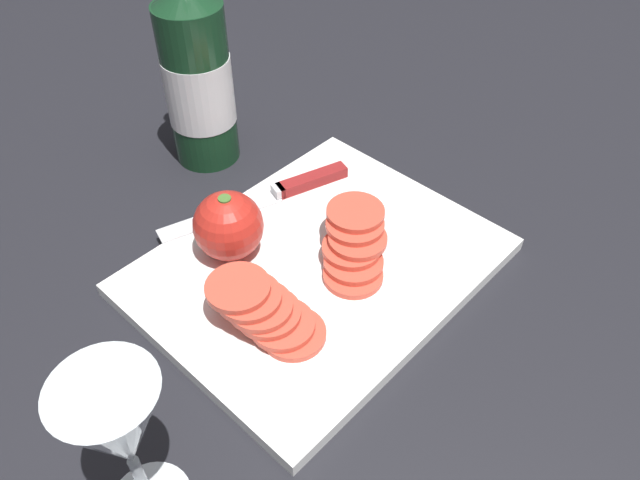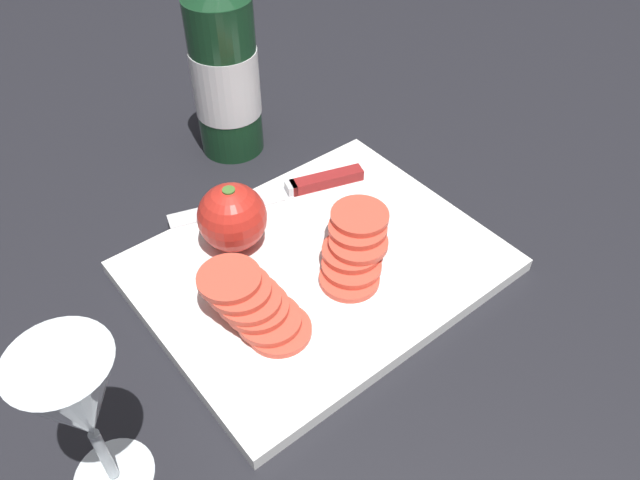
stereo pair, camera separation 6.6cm
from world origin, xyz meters
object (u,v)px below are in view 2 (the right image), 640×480
at_px(whole_tomato, 232,217).
at_px(tomato_slice_stack_near, 254,304).
at_px(wine_bottle, 225,70).
at_px(tomato_slice_stack_far, 355,247).
at_px(knife, 304,186).
at_px(wine_glass, 79,405).

relative_size(whole_tomato, tomato_slice_stack_near, 0.63).
height_order(wine_bottle, tomato_slice_stack_far, wine_bottle).
xyz_separation_m(knife, tomato_slice_stack_near, (0.16, 0.13, 0.02)).
height_order(knife, tomato_slice_stack_far, tomato_slice_stack_far).
bearing_deg(tomato_slice_stack_near, knife, -141.33).
relative_size(wine_glass, whole_tomato, 2.15).
relative_size(wine_glass, tomato_slice_stack_far, 1.50).
xyz_separation_m(knife, tomato_slice_stack_far, (0.03, 0.13, 0.02)).
xyz_separation_m(wine_bottle, whole_tomato, (0.11, 0.18, -0.06)).
bearing_deg(wine_glass, tomato_slice_stack_near, -163.38).
distance_m(wine_bottle, tomato_slice_stack_near, 0.33).
distance_m(whole_tomato, tomato_slice_stack_far, 0.14).
xyz_separation_m(wine_glass, knife, (-0.34, -0.18, -0.09)).
height_order(wine_bottle, wine_glass, wine_bottle).
bearing_deg(tomato_slice_stack_far, wine_glass, 9.64).
distance_m(wine_glass, knife, 0.40).
height_order(wine_bottle, knife, wine_bottle).
bearing_deg(wine_glass, whole_tomato, -145.07).
bearing_deg(wine_bottle, tomato_slice_stack_near, 61.12).
bearing_deg(wine_bottle, wine_glass, 44.80).
bearing_deg(whole_tomato, wine_bottle, -122.09).
bearing_deg(whole_tomato, tomato_slice_stack_near, 67.08).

